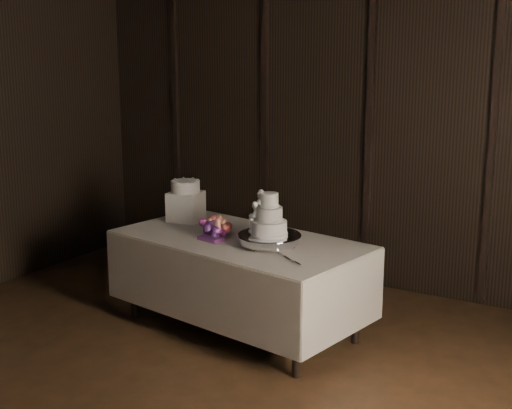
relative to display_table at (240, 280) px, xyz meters
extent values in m
cube|color=black|center=(0.43, 1.59, 1.08)|extent=(6.04, 0.04, 3.04)
cube|color=beige|center=(0.00, 0.00, 0.34)|extent=(2.12, 1.34, 0.01)
cube|color=white|center=(0.00, 0.00, -0.06)|extent=(1.95, 1.20, 0.71)
cylinder|color=silver|center=(0.31, -0.07, 0.39)|extent=(0.63, 0.63, 0.09)
cylinder|color=white|center=(0.31, -0.07, 0.49)|extent=(0.27, 0.27, 0.11)
cylinder|color=white|center=(0.31, -0.07, 0.59)|extent=(0.20, 0.20, 0.11)
cylinder|color=white|center=(0.31, -0.07, 0.70)|extent=(0.13, 0.13, 0.11)
cube|color=white|center=(-0.71, 0.26, 0.47)|extent=(0.30, 0.30, 0.25)
cylinder|color=white|center=(-0.71, 0.26, 0.64)|extent=(0.30, 0.30, 0.10)
cube|color=silver|center=(0.56, -0.28, 0.35)|extent=(0.32, 0.23, 0.01)
camera|label=1|loc=(2.87, -4.55, 1.84)|focal=50.00mm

